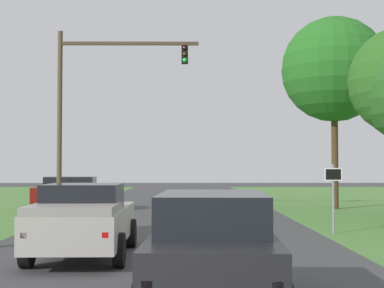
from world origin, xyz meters
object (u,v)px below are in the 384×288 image
(pickup_truck_lead, at_px, (84,219))
(traffic_light, at_px, (92,95))
(keep_moving_sign, at_px, (333,189))
(crossing_suv_far, at_px, (73,192))
(oak_tree_right, at_px, (334,70))
(red_suv_near, at_px, (212,248))

(pickup_truck_lead, height_order, traffic_light, traffic_light)
(traffic_light, xyz_separation_m, keep_moving_sign, (9.65, -8.40, -4.23))
(crossing_suv_far, bearing_deg, oak_tree_right, 2.27)
(red_suv_near, height_order, crossing_suv_far, red_suv_near)
(red_suv_near, relative_size, keep_moving_sign, 1.94)
(oak_tree_right, bearing_deg, red_suv_near, -108.89)
(traffic_light, bearing_deg, pickup_truck_lead, -81.40)
(pickup_truck_lead, bearing_deg, crossing_suv_far, 102.09)
(red_suv_near, relative_size, pickup_truck_lead, 0.85)
(traffic_light, height_order, oak_tree_right, oak_tree_right)
(red_suv_near, xyz_separation_m, traffic_light, (-5.09, 18.91, 4.77))
(traffic_light, height_order, keep_moving_sign, traffic_light)
(pickup_truck_lead, height_order, crossing_suv_far, pickup_truck_lead)
(red_suv_near, xyz_separation_m, oak_tree_right, (7.47, 21.84, 6.52))
(oak_tree_right, bearing_deg, traffic_light, -166.88)
(keep_moving_sign, height_order, oak_tree_right, oak_tree_right)
(oak_tree_right, xyz_separation_m, crossing_suv_far, (-13.92, -0.55, -6.59))
(red_suv_near, height_order, oak_tree_right, oak_tree_right)
(traffic_light, distance_m, keep_moving_sign, 13.48)
(red_suv_near, bearing_deg, keep_moving_sign, 66.50)
(red_suv_near, xyz_separation_m, keep_moving_sign, (4.57, 10.50, 0.54))
(red_suv_near, xyz_separation_m, crossing_suv_far, (-6.45, 21.28, -0.07))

